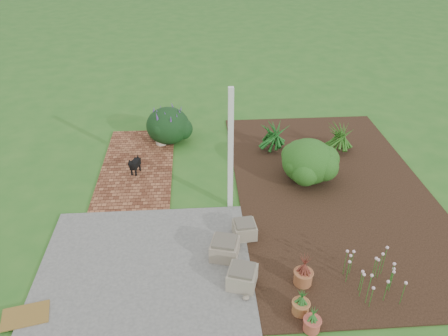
{
  "coord_description": "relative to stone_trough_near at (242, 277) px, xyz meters",
  "views": [
    {
      "loc": [
        -0.31,
        -6.93,
        5.22
      ],
      "look_at": [
        0.2,
        0.4,
        0.7
      ],
      "focal_mm": 35.0,
      "sensor_mm": 36.0,
      "label": 1
    }
  ],
  "objects": [
    {
      "name": "coir_doormat",
      "position": [
        -3.22,
        -0.4,
        -0.14
      ],
      "size": [
        0.73,
        0.55,
        0.02
      ],
      "primitive_type": "cube",
      "rotation": [
        0.0,
        0.0,
        0.22
      ],
      "color": "brown",
      "rests_on": "concrete_patio"
    },
    {
      "name": "garden_bed",
      "position": [
        2.19,
        2.55,
        -0.17
      ],
      "size": [
        4.0,
        7.0,
        0.03
      ],
      "primitive_type": "cube",
      "color": "black",
      "rests_on": "ground"
    },
    {
      "name": "stone_trough_far",
      "position": [
        0.17,
        1.16,
        -0.01
      ],
      "size": [
        0.43,
        0.43,
        0.26
      ],
      "primitive_type": "cube",
      "rotation": [
        0.0,
        0.0,
        0.1
      ],
      "color": "gray",
      "rests_on": "concrete_patio"
    },
    {
      "name": "stone_trough_near",
      "position": [
        0.0,
        0.0,
        0.0
      ],
      "size": [
        0.55,
        0.55,
        0.29
      ],
      "primitive_type": "cube",
      "rotation": [
        0.0,
        0.0,
        -0.31
      ],
      "color": "gray",
      "rests_on": "concrete_patio"
    },
    {
      "name": "terracotta_pot_small_left",
      "position": [
        0.8,
        -0.6,
        -0.05
      ],
      "size": [
        0.28,
        0.28,
        0.2
      ],
      "primitive_type": "cylinder",
      "rotation": [
        0.0,
        0.0,
        0.17
      ],
      "color": "#A86738",
      "rests_on": "garden_bed"
    },
    {
      "name": "veranda_post",
      "position": [
        -0.01,
        2.15,
        1.06
      ],
      "size": [
        0.1,
        0.1,
        2.5
      ],
      "primitive_type": "cube",
      "color": "white",
      "rests_on": "ground"
    },
    {
      "name": "evergreen_shrub",
      "position": [
        1.72,
        2.95,
        0.32
      ],
      "size": [
        1.17,
        1.17,
        0.95
      ],
      "primitive_type": "ellipsoid",
      "rotation": [
        0.0,
        0.0,
        -0.05
      ],
      "color": "#123A0C",
      "rests_on": "garden_bed"
    },
    {
      "name": "purple_flowering_bush",
      "position": [
        -1.34,
        4.99,
        0.27
      ],
      "size": [
        1.17,
        1.17,
        0.91
      ],
      "primitive_type": "ellipsoid",
      "rotation": [
        0.0,
        0.0,
        -0.1
      ],
      "color": "black",
      "rests_on": "ground"
    },
    {
      "name": "black_dog",
      "position": [
        -2.02,
        3.42,
        0.1
      ],
      "size": [
        0.24,
        0.47,
        0.41
      ],
      "rotation": [
        0.0,
        0.0,
        -0.3
      ],
      "color": "black",
      "rests_on": "brick_path"
    },
    {
      "name": "agapanthus_clump_front",
      "position": [
        1.21,
        4.37,
        0.27
      ],
      "size": [
        1.27,
        1.27,
        0.85
      ],
      "primitive_type": null,
      "rotation": [
        0.0,
        0.0,
        0.42
      ],
      "color": "#0A3C12",
      "rests_on": "garden_bed"
    },
    {
      "name": "concrete_patio",
      "position": [
        -1.56,
        0.3,
        -0.17
      ],
      "size": [
        3.5,
        3.5,
        0.04
      ],
      "primitive_type": "cube",
      "color": "#5B5B59",
      "rests_on": "ground"
    },
    {
      "name": "pink_flower_patch",
      "position": [
        1.96,
        -0.17,
        0.14
      ],
      "size": [
        1.21,
        1.21,
        0.59
      ],
      "primitive_type": null,
      "rotation": [
        0.0,
        0.0,
        -0.41
      ],
      "color": "#113D0F",
      "rests_on": "garden_bed"
    },
    {
      "name": "cream_ceramic_urn",
      "position": [
        -1.51,
        4.8,
        0.05
      ],
      "size": [
        0.37,
        0.37,
        0.39
      ],
      "primitive_type": "cylinder",
      "rotation": [
        0.0,
        0.0,
        0.3
      ],
      "color": "beige",
      "rests_on": "brick_path"
    },
    {
      "name": "ground",
      "position": [
        -0.31,
        2.05,
        -0.19
      ],
      "size": [
        80.0,
        80.0,
        0.0
      ],
      "primitive_type": "plane",
      "color": "#2B6821",
      "rests_on": "ground"
    },
    {
      "name": "brick_path",
      "position": [
        -2.01,
        3.8,
        -0.17
      ],
      "size": [
        1.6,
        3.5,
        0.04
      ],
      "primitive_type": "cube",
      "color": "#5A2E1C",
      "rests_on": "ground"
    },
    {
      "name": "agapanthus_clump_back",
      "position": [
        2.77,
        4.19,
        0.27
      ],
      "size": [
        1.22,
        1.22,
        0.85
      ],
      "primitive_type": null,
      "rotation": [
        0.0,
        0.0,
        0.38
      ],
      "color": "#103810",
      "rests_on": "garden_bed"
    },
    {
      "name": "terracotta_pot_small_right",
      "position": [
        0.89,
        -0.91,
        -0.05
      ],
      "size": [
        0.3,
        0.3,
        0.2
      ],
      "primitive_type": "cylinder",
      "rotation": [
        0.0,
        0.0,
        -0.34
      ],
      "color": "#B24D3C",
      "rests_on": "garden_bed"
    },
    {
      "name": "terracotta_pot_bronze",
      "position": [
        0.96,
        -0.03,
        -0.04
      ],
      "size": [
        0.31,
        0.31,
        0.23
      ],
      "primitive_type": "cylinder",
      "rotation": [
        0.0,
        0.0,
        0.06
      ],
      "color": "#9E5C35",
      "rests_on": "garden_bed"
    },
    {
      "name": "stone_trough_mid",
      "position": [
        -0.23,
        0.66,
        0.01
      ],
      "size": [
        0.56,
        0.56,
        0.3
      ],
      "primitive_type": "cube",
      "rotation": [
        0.0,
        0.0,
        -0.26
      ],
      "color": "gray",
      "rests_on": "concrete_patio"
    }
  ]
}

